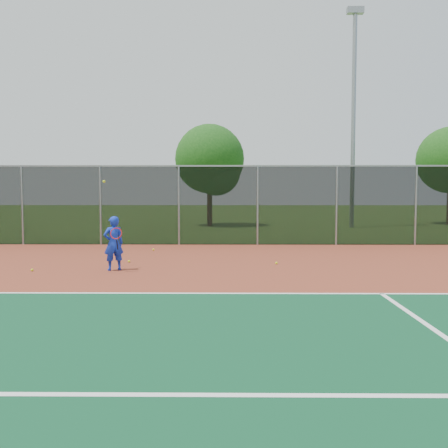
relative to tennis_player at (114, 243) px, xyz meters
name	(u,v)px	position (x,y,z in m)	size (l,w,h in m)	color
ground	(305,340)	(4.10, -5.92, -0.73)	(120.00, 120.00, 0.00)	#2F5217
court_apron	(288,306)	(4.10, -3.92, -0.72)	(30.00, 20.00, 0.02)	brown
fence_back	(258,204)	(4.10, 6.08, 0.83)	(30.00, 0.06, 3.03)	black
tennis_player	(114,243)	(0.00, 0.00, 0.00)	(0.62, 0.68, 2.35)	#1531C5
practice_ball_1	(153,250)	(0.40, 4.17, -0.68)	(0.07, 0.07, 0.07)	yellow
practice_ball_2	(32,270)	(-2.08, -0.19, -0.68)	(0.07, 0.07, 0.07)	yellow
practice_ball_4	(129,261)	(0.11, 1.39, -0.68)	(0.07, 0.07, 0.07)	yellow
practice_ball_5	(276,263)	(4.35, 1.08, -0.68)	(0.07, 0.07, 0.07)	yellow
floodlight_n	(354,105)	(9.90, 15.11, 6.06)	(0.90, 0.40, 12.05)	gray
tree_back_left	(211,162)	(1.97, 16.16, 2.97)	(4.02, 4.02, 5.91)	#3B2315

